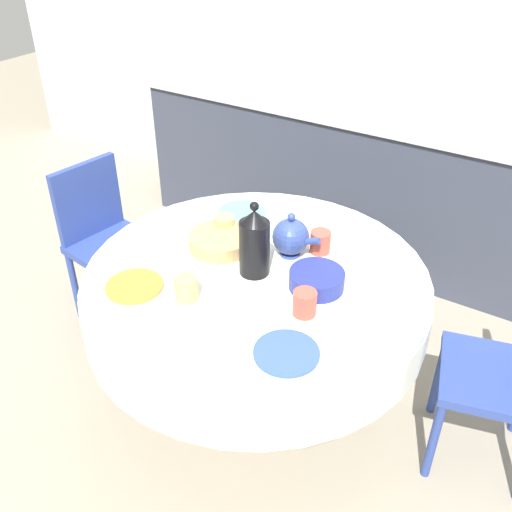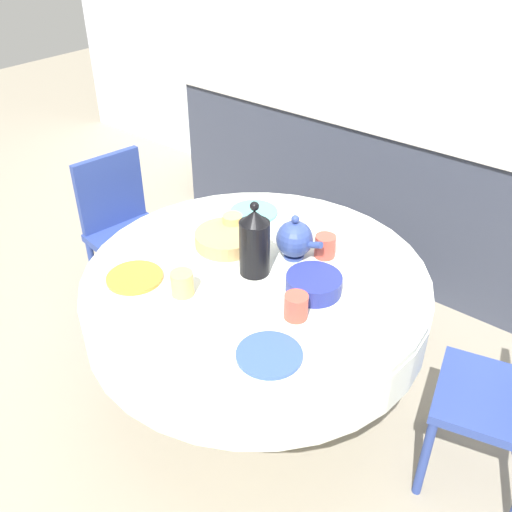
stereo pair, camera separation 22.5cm
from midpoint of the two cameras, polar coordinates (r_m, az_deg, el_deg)
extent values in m
plane|color=#9E937F|center=(2.78, 2.38, -14.09)|extent=(12.00, 12.00, 0.00)
cube|color=silver|center=(3.63, 22.06, 19.44)|extent=(7.00, 0.05, 2.60)
cube|color=#383D4C|center=(3.61, 17.39, 5.65)|extent=(3.20, 0.60, 0.90)
cube|color=beige|center=(3.42, 18.73, 12.58)|extent=(3.24, 0.64, 0.04)
cylinder|color=brown|center=(2.76, 2.39, -13.81)|extent=(0.44, 0.44, 0.04)
cylinder|color=brown|center=(2.58, 2.53, -9.91)|extent=(0.11, 0.11, 0.48)
cylinder|color=silver|center=(2.36, 2.73, -4.12)|extent=(1.40, 1.40, 0.18)
cylinder|color=silver|center=(2.30, 2.80, -2.06)|extent=(1.39, 1.39, 0.03)
cube|color=#2D428E|center=(2.39, 25.13, -12.92)|extent=(0.49, 0.49, 0.04)
cylinder|color=#2D428E|center=(2.42, 19.23, -18.65)|extent=(0.04, 0.04, 0.42)
cylinder|color=#2D428E|center=(2.66, 20.37, -12.93)|extent=(0.04, 0.04, 0.42)
cube|color=#2D428E|center=(3.09, -10.12, 1.60)|extent=(0.45, 0.45, 0.04)
cube|color=#2D428E|center=(3.12, -12.40, 6.33)|extent=(0.09, 0.38, 0.40)
cylinder|color=#2D428E|center=(3.17, -5.30, -2.01)|extent=(0.04, 0.04, 0.42)
cylinder|color=#2D428E|center=(3.02, -10.58, -4.64)|extent=(0.04, 0.04, 0.42)
cylinder|color=#2D428E|center=(3.42, -8.96, 0.56)|extent=(0.04, 0.04, 0.42)
cylinder|color=#2D428E|center=(3.28, -14.00, -1.74)|extent=(0.04, 0.04, 0.42)
cylinder|color=orange|center=(2.28, -9.30, -2.23)|extent=(0.22, 0.22, 0.01)
cylinder|color=#DBB766|center=(2.15, -4.45, -2.87)|extent=(0.09, 0.09, 0.10)
cylinder|color=#3856AD|center=(1.92, 4.74, -9.95)|extent=(0.22, 0.22, 0.01)
cylinder|color=#CC4C3D|center=(2.06, 7.17, -5.15)|extent=(0.09, 0.09, 0.10)
cylinder|color=#60BCB7|center=(2.69, 2.17, 4.34)|extent=(0.22, 0.22, 0.01)
cylinder|color=#DBB766|center=(2.51, 0.20, 3.05)|extent=(0.09, 0.09, 0.10)
cylinder|color=white|center=(2.37, 14.52, -1.38)|extent=(0.22, 0.22, 0.01)
cylinder|color=#CC4C3D|center=(2.40, 9.60, 0.89)|extent=(0.09, 0.09, 0.10)
cylinder|color=black|center=(2.23, 2.67, 0.68)|extent=(0.12, 0.12, 0.23)
cone|color=black|center=(2.15, 2.77, 3.83)|extent=(0.11, 0.11, 0.05)
sphere|color=black|center=(2.13, 2.80, 4.87)|extent=(0.04, 0.04, 0.04)
cylinder|color=#33478E|center=(2.39, 6.48, -0.06)|extent=(0.08, 0.08, 0.01)
sphere|color=#33478E|center=(2.35, 6.60, 1.62)|extent=(0.15, 0.15, 0.15)
cylinder|color=#33478E|center=(2.31, 8.48, 1.02)|extent=(0.09, 0.03, 0.05)
sphere|color=#33478E|center=(2.30, 6.75, 3.60)|extent=(0.03, 0.03, 0.03)
cylinder|color=tan|center=(2.44, -0.38, 1.65)|extent=(0.27, 0.27, 0.06)
cylinder|color=navy|center=(2.19, 8.73, -2.90)|extent=(0.21, 0.21, 0.07)
camera|label=1|loc=(0.11, -87.14, 1.92)|focal=40.00mm
camera|label=2|loc=(0.11, 92.86, -1.92)|focal=40.00mm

